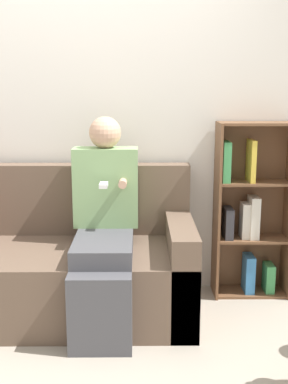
% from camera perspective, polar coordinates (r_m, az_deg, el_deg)
% --- Properties ---
extents(ground_plane, '(14.00, 14.00, 0.00)m').
position_cam_1_polar(ground_plane, '(2.90, -8.72, -18.22)').
color(ground_plane, '#9E9384').
extents(back_wall, '(10.00, 0.06, 2.55)m').
position_cam_1_polar(back_wall, '(3.46, -7.14, 9.01)').
color(back_wall, silver).
rests_on(back_wall, ground_plane).
extents(couch, '(2.17, 0.83, 0.95)m').
position_cam_1_polar(couch, '(3.29, -13.67, -8.78)').
color(couch, brown).
rests_on(couch, ground_plane).
extents(adult_seated, '(0.42, 0.80, 1.29)m').
position_cam_1_polar(adult_seated, '(3.01, -4.75, -3.22)').
color(adult_seated, '#47474C').
rests_on(adult_seated, ground_plane).
extents(bookshelf, '(0.53, 0.25, 1.24)m').
position_cam_1_polar(bookshelf, '(3.49, 12.37, -2.46)').
color(bookshelf, brown).
rests_on(bookshelf, ground_plane).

